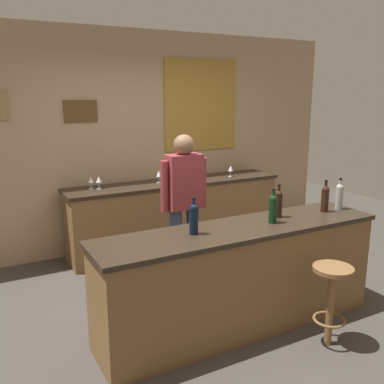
{
  "coord_description": "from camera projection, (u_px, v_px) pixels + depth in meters",
  "views": [
    {
      "loc": [
        -2.01,
        -3.23,
        2.03
      ],
      "look_at": [
        -0.01,
        0.45,
        1.05
      ],
      "focal_mm": 40.06,
      "sensor_mm": 36.0,
      "label": 1
    }
  ],
  "objects": [
    {
      "name": "wine_bottle_a",
      "position": [
        194.0,
        218.0,
        3.4
      ],
      "size": [
        0.07,
        0.07,
        0.31
      ],
      "color": "black",
      "rests_on": "bar_counter"
    },
    {
      "name": "ground_plane",
      "position": [
        215.0,
        306.0,
        4.16
      ],
      "size": [
        10.0,
        10.0,
        0.0
      ],
      "primitive_type": "plane",
      "color": "#423D38"
    },
    {
      "name": "bartender",
      "position": [
        184.0,
        201.0,
        4.41
      ],
      "size": [
        0.52,
        0.21,
        1.62
      ],
      "color": "#384766",
      "rests_on": "ground_plane"
    },
    {
      "name": "wine_glass_c",
      "position": [
        159.0,
        174.0,
        5.45
      ],
      "size": [
        0.07,
        0.07,
        0.16
      ],
      "color": "silver",
      "rests_on": "side_counter"
    },
    {
      "name": "wine_bottle_d",
      "position": [
        325.0,
        198.0,
        4.04
      ],
      "size": [
        0.07,
        0.07,
        0.31
      ],
      "color": "black",
      "rests_on": "bar_counter"
    },
    {
      "name": "wine_glass_a",
      "position": [
        91.0,
        180.0,
        5.09
      ],
      "size": [
        0.07,
        0.07,
        0.16
      ],
      "color": "silver",
      "rests_on": "side_counter"
    },
    {
      "name": "back_wall",
      "position": [
        136.0,
        140.0,
        5.58
      ],
      "size": [
        6.0,
        0.09,
        2.8
      ],
      "color": "tan",
      "rests_on": "ground_plane"
    },
    {
      "name": "bar_stool",
      "position": [
        331.0,
        292.0,
        3.43
      ],
      "size": [
        0.32,
        0.32,
        0.68
      ],
      "color": "brown",
      "rests_on": "ground_plane"
    },
    {
      "name": "wine_bottle_c",
      "position": [
        278.0,
        203.0,
        3.86
      ],
      "size": [
        0.07,
        0.07,
        0.31
      ],
      "color": "black",
      "rests_on": "bar_counter"
    },
    {
      "name": "wine_bottle_e",
      "position": [
        339.0,
        195.0,
        4.13
      ],
      "size": [
        0.07,
        0.07,
        0.31
      ],
      "color": "#999E99",
      "rests_on": "bar_counter"
    },
    {
      "name": "wine_glass_b",
      "position": [
        99.0,
        180.0,
        5.09
      ],
      "size": [
        0.07,
        0.07,
        0.16
      ],
      "color": "silver",
      "rests_on": "side_counter"
    },
    {
      "name": "coffee_mug",
      "position": [
        181.0,
        178.0,
        5.56
      ],
      "size": [
        0.13,
        0.08,
        0.09
      ],
      "color": "silver",
      "rests_on": "side_counter"
    },
    {
      "name": "bar_counter",
      "position": [
        240.0,
        277.0,
        3.71
      ],
      "size": [
        2.59,
        0.6,
        0.92
      ],
      "color": "brown",
      "rests_on": "ground_plane"
    },
    {
      "name": "wine_glass_d",
      "position": [
        187.0,
        171.0,
        5.66
      ],
      "size": [
        0.07,
        0.07,
        0.16
      ],
      "color": "silver",
      "rests_on": "side_counter"
    },
    {
      "name": "wine_bottle_b",
      "position": [
        273.0,
        208.0,
        3.69
      ],
      "size": [
        0.07,
        0.07,
        0.31
      ],
      "color": "black",
      "rests_on": "bar_counter"
    },
    {
      "name": "wine_glass_e",
      "position": [
        231.0,
        169.0,
        5.84
      ],
      "size": [
        0.07,
        0.07,
        0.16
      ],
      "color": "silver",
      "rests_on": "side_counter"
    },
    {
      "name": "side_counter",
      "position": [
        176.0,
        215.0,
        5.66
      ],
      "size": [
        2.89,
        0.56,
        0.9
      ],
      "color": "brown",
      "rests_on": "ground_plane"
    }
  ]
}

